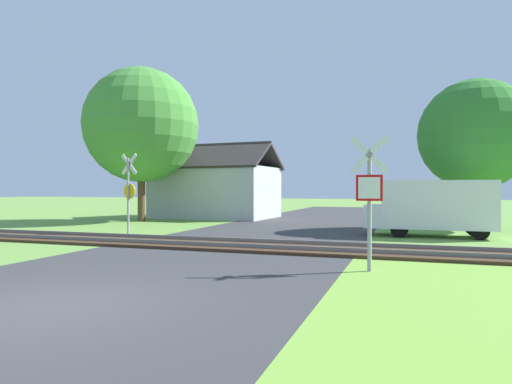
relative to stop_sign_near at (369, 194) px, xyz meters
name	(u,v)px	position (x,y,z in m)	size (l,w,h in m)	color
ground_plane	(49,307)	(-4.65, -4.89, -1.79)	(160.00, 160.00, 0.00)	#6B9942
road_asphalt	(122,283)	(-4.65, -2.89, -1.78)	(8.16, 80.00, 0.01)	#38383A
rail_track	(232,245)	(-4.65, 3.15, -1.73)	(60.00, 2.60, 0.22)	#422D1E
stop_sign_near	(369,194)	(0.00, 0.00, 0.00)	(0.88, 0.15, 3.13)	#9E9EA5
crossing_sign_far	(129,189)	(-9.97, 5.17, 0.12)	(0.86, 0.22, 3.35)	#9E9EA5
house	(216,190)	(-11.26, 16.97, 0.01)	(8.17, 5.77, 4.92)	#B7B7BC
tree_left	(141,125)	(-13.96, 12.33, 3.83)	(6.67, 6.67, 8.96)	#513823
tree_right	(475,135)	(3.78, 12.56, 2.64)	(5.13, 5.13, 7.00)	#513823
mail_truck	(433,206)	(1.77, 8.68, -0.55)	(4.91, 1.93, 2.24)	white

